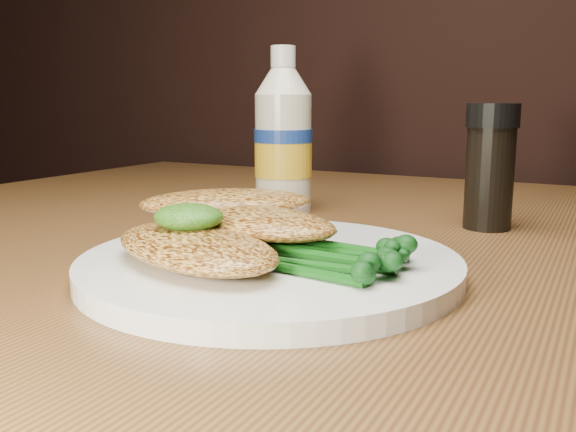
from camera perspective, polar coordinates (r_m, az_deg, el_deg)
The scene contains 8 objects.
plate at distance 0.42m, azimuth -1.65°, elevation -4.51°, with size 0.26×0.26×0.01m, color white.
chicken_front at distance 0.40m, azimuth -8.53°, elevation -2.82°, with size 0.14×0.08×0.02m, color gold.
chicken_mid at distance 0.44m, azimuth -3.40°, elevation -0.49°, with size 0.14×0.07×0.02m, color gold.
chicken_back at distance 0.47m, azimuth -5.71°, elevation 1.22°, with size 0.13×0.07×0.02m, color gold.
pesto_front at distance 0.41m, azimuth -9.11°, elevation -0.09°, with size 0.05×0.04×0.02m, color black.
broccolini_bundle at distance 0.40m, azimuth 2.77°, elevation -3.12°, with size 0.12×0.10×0.02m, color #114F11, non-canonical shape.
mayo_bottle at distance 0.65m, azimuth -0.44°, elevation 7.87°, with size 0.06×0.06×0.17m, color beige, non-canonical shape.
pepper_grinder at distance 0.59m, azimuth 18.04°, elevation 4.30°, with size 0.05×0.05×0.11m, color black, non-canonical shape.
Camera 1 is at (0.16, 0.52, 0.87)m, focal length 38.75 mm.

